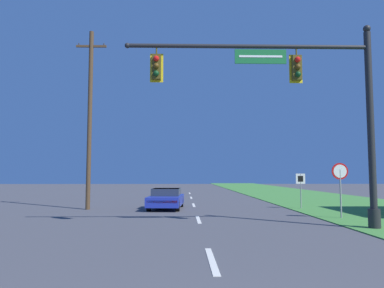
% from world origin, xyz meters
% --- Properties ---
extents(grass_verge_right, '(10.00, 110.00, 0.04)m').
position_xyz_m(grass_verge_right, '(10.50, 30.00, 0.02)').
color(grass_verge_right, '#428438').
rests_on(grass_verge_right, ground).
extents(road_center_line, '(0.16, 34.80, 0.01)m').
position_xyz_m(road_center_line, '(0.00, 22.00, 0.01)').
color(road_center_line, silver).
rests_on(road_center_line, ground).
extents(signal_mast, '(9.53, 0.47, 7.72)m').
position_xyz_m(signal_mast, '(4.10, 10.93, 4.71)').
color(signal_mast, '#232326').
rests_on(signal_mast, grass_verge_right).
extents(car_ahead, '(2.11, 4.40, 1.19)m').
position_xyz_m(car_ahead, '(-1.69, 19.38, 0.60)').
color(car_ahead, black).
rests_on(car_ahead, ground).
extents(stop_sign, '(0.76, 0.07, 2.50)m').
position_xyz_m(stop_sign, '(6.53, 14.17, 1.86)').
color(stop_sign, gray).
rests_on(stop_sign, grass_verge_right).
extents(route_sign_post, '(0.55, 0.06, 2.03)m').
position_xyz_m(route_sign_post, '(6.26, 19.16, 1.53)').
color(route_sign_post, gray).
rests_on(route_sign_post, grass_verge_right).
extents(utility_pole_near, '(1.80, 0.26, 10.59)m').
position_xyz_m(utility_pole_near, '(-6.21, 19.06, 5.46)').
color(utility_pole_near, '#4C3823').
rests_on(utility_pole_near, ground).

